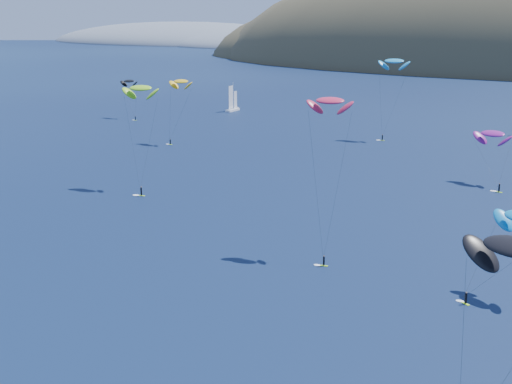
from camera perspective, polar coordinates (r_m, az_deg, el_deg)
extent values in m
ellipsoid|color=#3D3526|center=(655.59, 10.38, 9.93)|extent=(340.00, 240.00, 120.00)
ellipsoid|color=slate|center=(964.62, -5.82, 11.64)|extent=(400.00, 240.00, 60.00)
ellipsoid|color=slate|center=(856.17, 0.43, 11.44)|extent=(240.00, 180.00, 44.00)
cube|color=white|center=(296.96, -1.89, 6.56)|extent=(2.22, 8.19, 0.98)
cylinder|color=white|center=(296.71, -1.84, 7.67)|extent=(0.15, 0.15, 11.46)
cube|color=#B1FF1C|center=(223.31, -6.86, 3.79)|extent=(1.36, 0.45, 0.07)
cylinder|color=black|center=(223.16, -6.87, 4.00)|extent=(0.32, 0.32, 1.44)
sphere|color=#8C6047|center=(223.01, -6.87, 4.21)|extent=(0.24, 0.24, 0.24)
ellipsoid|color=yellow|center=(223.71, -6.03, 8.80)|extent=(8.21, 4.12, 4.49)
cube|color=#B1FF1C|center=(162.20, -9.15, -0.29)|extent=(1.66, 0.79, 0.09)
cylinder|color=black|center=(161.96, -9.17, 0.05)|extent=(0.37, 0.37, 1.71)
sphere|color=#8C6047|center=(161.72, -9.18, 0.39)|extent=(0.29, 0.29, 0.29)
ellipsoid|color=#88D61F|center=(168.07, -9.22, 8.22)|extent=(9.20, 5.71, 4.77)
cube|color=#B1FF1C|center=(232.40, 10.06, 4.09)|extent=(1.54, 0.64, 0.08)
cylinder|color=black|center=(232.24, 10.07, 4.31)|extent=(0.35, 0.35, 1.60)
sphere|color=#8C6047|center=(232.08, 10.08, 4.54)|extent=(0.27, 0.27, 0.27)
ellipsoid|color=#1B8DC8|center=(233.72, 11.00, 10.26)|extent=(10.00, 5.68, 5.29)
cube|color=#B1FF1C|center=(106.63, 16.42, -8.58)|extent=(1.35, 1.05, 0.07)
cylinder|color=black|center=(106.31, 16.45, -8.16)|extent=(0.32, 0.32, 1.44)
sphere|color=#8C6047|center=(106.00, 16.48, -7.74)|extent=(0.24, 0.24, 0.24)
cube|color=#B1FF1C|center=(172.59, 18.85, -0.01)|extent=(1.62, 0.88, 0.09)
cylinder|color=black|center=(172.36, 18.88, 0.31)|extent=(0.37, 0.37, 1.67)
sphere|color=#8C6047|center=(172.15, 18.90, 0.62)|extent=(0.28, 0.28, 0.28)
ellipsoid|color=#87177F|center=(179.74, 18.42, 4.46)|extent=(10.11, 6.78, 5.17)
cube|color=#B1FF1C|center=(117.35, 5.44, -5.90)|extent=(1.39, 0.67, 0.07)
cylinder|color=black|center=(117.06, 5.45, -5.51)|extent=(0.31, 0.31, 1.43)
sphere|color=#8C6047|center=(116.79, 5.46, -5.13)|extent=(0.24, 0.24, 0.24)
ellipsoid|color=#C52348|center=(119.42, 5.95, 7.29)|extent=(7.93, 4.96, 4.11)
cube|color=#B1FF1C|center=(275.43, -9.61, 5.68)|extent=(1.26, 0.43, 0.07)
cylinder|color=black|center=(275.31, -9.62, 5.84)|extent=(0.29, 0.29, 1.32)
sphere|color=#8C6047|center=(275.20, -9.63, 6.00)|extent=(0.22, 0.22, 0.22)
ellipsoid|color=black|center=(281.68, -10.13, 8.73)|extent=(7.42, 3.80, 4.04)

